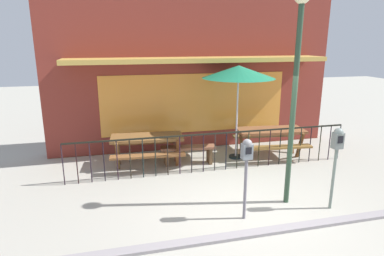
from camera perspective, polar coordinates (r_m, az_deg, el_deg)
ground at (r=6.52m, az=9.61°, el=-13.90°), size 40.00×40.00×0.00m
pub_storefront at (r=9.69m, az=0.31°, el=13.81°), size 8.32×1.46×5.94m
patio_fence_front at (r=8.05m, az=3.98°, el=-2.91°), size 7.02×0.04×0.97m
picnic_table_left at (r=8.49m, az=-7.73°, el=-2.44°), size 1.91×1.51×0.79m
picnic_table_right at (r=9.30m, az=13.37°, el=-1.17°), size 1.95×1.56×0.79m
patio_umbrella at (r=8.70m, az=8.01°, el=9.44°), size 1.89×1.89×2.50m
patio_bench at (r=8.56m, az=-0.69°, el=-3.99°), size 1.43×0.48×0.48m
parking_meter_near at (r=5.80m, az=9.38°, el=-5.10°), size 0.18×0.17×1.50m
parking_meter_far at (r=6.61m, az=23.67°, el=-3.05°), size 0.18×0.17×1.59m
street_lamp at (r=6.31m, az=17.52°, el=9.50°), size 0.28×0.28×3.99m
curb_edge at (r=5.94m, az=12.61°, el=-17.19°), size 11.65×0.20×0.11m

